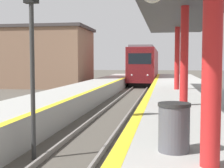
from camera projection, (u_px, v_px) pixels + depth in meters
train at (145, 65)px, 38.46m from camera, size 2.82×16.57×4.34m
signal_near at (31, 28)px, 8.14m from camera, size 0.36×0.31×5.04m
station_canopy at (185, 6)px, 11.27m from camera, size 3.36×20.61×3.83m
trash_bin at (174, 127)px, 5.53m from camera, size 0.58×0.58×0.87m
station_building at (40, 57)px, 32.88m from camera, size 10.56×6.83×6.25m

